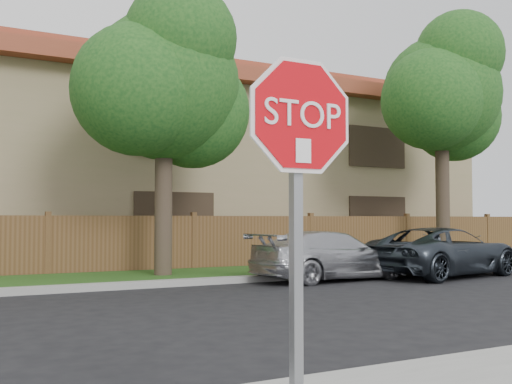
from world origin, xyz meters
TOP-DOWN VIEW (x-y plane):
  - far_curb at (0.00, 8.15)m, footprint 70.00×0.30m
  - grass_strip at (0.00, 9.80)m, footprint 70.00×3.00m
  - fence at (0.00, 11.40)m, footprint 70.00×0.12m
  - apartment_building at (0.00, 17.00)m, footprint 35.20×9.20m
  - tree_mid at (2.52, 9.57)m, footprint 4.80×3.90m
  - tree_right at (12.02, 9.57)m, footprint 4.80×3.90m
  - stop_sign at (-0.48, -1.48)m, footprint 1.01×0.13m
  - sedan_right at (6.09, 7.60)m, footprint 4.30×2.02m
  - sedan_far_right at (9.32, 7.04)m, footprint 4.93×2.90m

SIDE VIEW (x-z plane):
  - grass_strip at x=0.00m, z-range 0.00..0.12m
  - far_curb at x=0.00m, z-range 0.00..0.15m
  - sedan_right at x=6.09m, z-range 0.00..1.21m
  - sedan_far_right at x=9.32m, z-range 0.00..1.29m
  - fence at x=0.00m, z-range 0.00..1.60m
  - stop_sign at x=-0.48m, z-range 0.55..3.11m
  - apartment_building at x=0.00m, z-range -0.07..7.13m
  - tree_mid at x=2.52m, z-range 1.20..8.55m
  - tree_right at x=12.02m, z-range 1.47..9.67m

